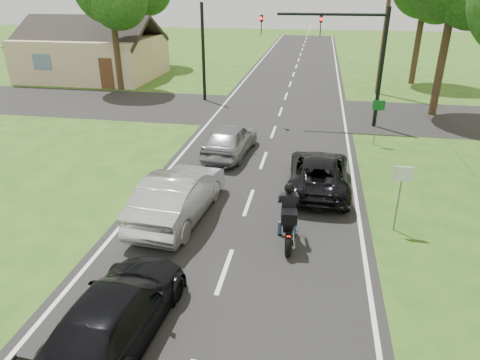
% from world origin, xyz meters
% --- Properties ---
extents(ground, '(140.00, 140.00, 0.00)m').
position_xyz_m(ground, '(0.00, 0.00, 0.00)').
color(ground, '#285116').
rests_on(ground, ground).
extents(road, '(8.00, 100.00, 0.01)m').
position_xyz_m(road, '(0.00, 10.00, 0.01)').
color(road, black).
rests_on(road, ground).
extents(cross_road, '(60.00, 7.00, 0.01)m').
position_xyz_m(cross_road, '(0.00, 16.00, 0.01)').
color(cross_road, black).
rests_on(cross_road, ground).
extents(motorcycle_rider, '(0.66, 2.19, 1.89)m').
position_xyz_m(motorcycle_rider, '(1.51, 1.73, 0.74)').
color(motorcycle_rider, black).
rests_on(motorcycle_rider, ground).
extents(dark_suv, '(2.17, 4.66, 1.29)m').
position_xyz_m(dark_suv, '(2.34, 5.58, 0.66)').
color(dark_suv, black).
rests_on(dark_suv, road).
extents(silver_sedan, '(2.05, 4.89, 1.57)m').
position_xyz_m(silver_sedan, '(-2.05, 2.60, 0.80)').
color(silver_sedan, silver).
rests_on(silver_sedan, road).
extents(silver_suv, '(2.08, 4.33, 1.43)m').
position_xyz_m(silver_suv, '(-1.55, 8.45, 0.73)').
color(silver_suv, '#95969C').
rests_on(silver_suv, road).
extents(dark_car_behind, '(2.07, 4.52, 1.28)m').
position_xyz_m(dark_car_behind, '(-1.74, -2.64, 0.65)').
color(dark_car_behind, black).
rests_on(dark_car_behind, road).
extents(traffic_signal, '(6.38, 0.44, 6.00)m').
position_xyz_m(traffic_signal, '(3.34, 14.00, 4.14)').
color(traffic_signal, black).
rests_on(traffic_signal, ground).
extents(signal_pole_far, '(0.20, 0.20, 6.00)m').
position_xyz_m(signal_pole_far, '(-5.20, 18.00, 3.00)').
color(signal_pole_far, black).
rests_on(signal_pole_far, ground).
extents(utility_pole_far, '(1.60, 0.28, 10.00)m').
position_xyz_m(utility_pole_far, '(6.20, 22.00, 5.08)').
color(utility_pole_far, brown).
rests_on(utility_pole_far, ground).
extents(sign_white, '(0.55, 0.07, 2.12)m').
position_xyz_m(sign_white, '(4.70, 2.98, 1.60)').
color(sign_white, slate).
rests_on(sign_white, ground).
extents(sign_green, '(0.55, 0.07, 2.12)m').
position_xyz_m(sign_green, '(4.90, 10.98, 1.60)').
color(sign_green, slate).
rests_on(sign_green, ground).
extents(house, '(10.20, 8.00, 4.84)m').
position_xyz_m(house, '(-16.00, 24.00, 1.77)').
color(house, '#C9B78B').
rests_on(house, ground).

